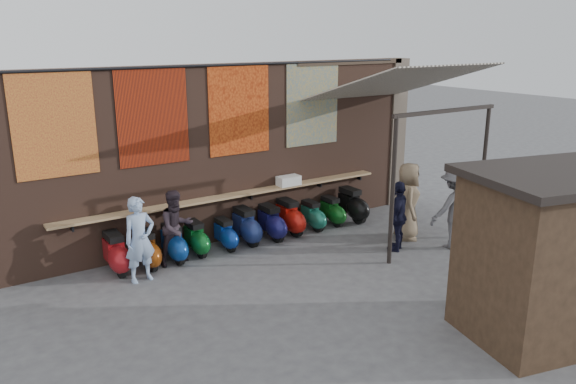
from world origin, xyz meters
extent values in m
plane|color=#474749|center=(0.00, 0.00, 0.00)|extent=(70.00, 70.00, 0.00)
cube|color=brown|center=(0.00, 2.70, 2.00)|extent=(10.00, 0.40, 4.00)
cube|color=#4C4238|center=(5.20, 2.70, 2.00)|extent=(0.50, 0.50, 4.00)
cube|color=#9E7A51|center=(0.00, 2.33, 1.10)|extent=(8.00, 0.32, 0.05)
cube|color=white|center=(1.49, 2.30, 1.24)|extent=(0.55, 0.30, 0.23)
cube|color=maroon|center=(-3.60, 2.48, 3.00)|extent=(1.50, 0.02, 2.00)
cube|color=red|center=(-1.70, 2.48, 3.00)|extent=(1.50, 0.02, 2.00)
cube|color=#C94F19|center=(0.30, 2.48, 3.00)|extent=(1.50, 0.02, 2.00)
cube|color=#285C92|center=(2.30, 2.48, 3.00)|extent=(1.50, 0.02, 2.00)
cylinder|color=black|center=(0.00, 2.47, 3.98)|extent=(9.50, 0.06, 0.06)
imported|color=#91ACD3|center=(-2.50, 1.40, 0.84)|extent=(0.66, 0.47, 1.68)
imported|color=#2C222A|center=(-1.59, 1.82, 0.79)|extent=(0.86, 0.73, 1.58)
imported|color=black|center=(2.77, -0.13, 0.79)|extent=(0.98, 0.83, 1.57)
imported|color=#57565B|center=(3.92, -0.69, 0.92)|extent=(1.27, 0.84, 1.84)
imported|color=#816C52|center=(3.45, 0.28, 0.90)|extent=(0.99, 1.05, 1.81)
cube|color=black|center=(2.13, -4.05, 1.28)|extent=(2.71, 2.27, 2.55)
cube|color=black|center=(2.13, -4.05, 2.61)|extent=(3.04, 2.60, 0.12)
cube|color=gold|center=(2.35, -3.16, 1.85)|extent=(1.18, 0.32, 0.50)
cube|color=#473321|center=(2.35, -3.16, 0.93)|extent=(1.92, 0.56, 0.06)
cube|color=beige|center=(3.50, 0.90, 3.55)|extent=(3.20, 3.28, 0.97)
cube|color=#33261C|center=(3.50, 2.49, 3.95)|extent=(3.30, 0.08, 0.12)
cube|color=black|center=(3.50, -0.60, 3.08)|extent=(3.00, 0.08, 0.08)
cylinder|color=black|center=(2.10, -0.60, 1.55)|extent=(0.09, 0.09, 3.10)
cylinder|color=black|center=(4.90, -0.60, 1.55)|extent=(0.09, 0.09, 3.10)
camera|label=1|loc=(-5.65, -8.55, 4.62)|focal=35.00mm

